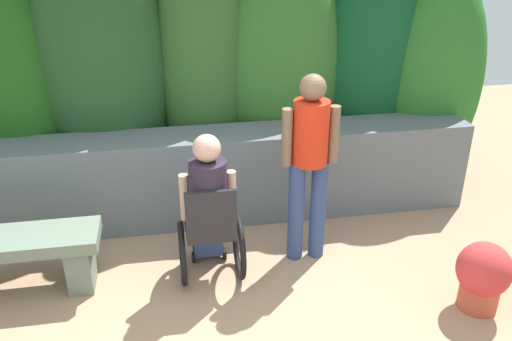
{
  "coord_description": "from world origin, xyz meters",
  "views": [
    {
      "loc": [
        -0.41,
        -2.63,
        2.82
      ],
      "look_at": [
        0.31,
        1.43,
        0.85
      ],
      "focal_mm": 37.44,
      "sensor_mm": 36.0,
      "label": 1
    }
  ],
  "objects_px": {
    "person_in_wheelchair": "(209,213)",
    "flower_pot_red_accent": "(483,275)",
    "person_standing_companion": "(309,157)",
    "stone_bench": "(0,256)"
  },
  "relations": [
    {
      "from": "person_in_wheelchair",
      "to": "flower_pot_red_accent",
      "type": "relative_size",
      "value": 2.3
    },
    {
      "from": "stone_bench",
      "to": "person_standing_companion",
      "type": "xyz_separation_m",
      "value": [
        2.57,
        0.07,
        0.64
      ]
    },
    {
      "from": "person_in_wheelchair",
      "to": "flower_pot_red_accent",
      "type": "distance_m",
      "value": 2.21
    },
    {
      "from": "person_standing_companion",
      "to": "person_in_wheelchair",
      "type": "bearing_deg",
      "value": -163.99
    },
    {
      "from": "stone_bench",
      "to": "flower_pot_red_accent",
      "type": "distance_m",
      "value": 3.83
    },
    {
      "from": "flower_pot_red_accent",
      "to": "person_standing_companion",
      "type": "bearing_deg",
      "value": 141.52
    },
    {
      "from": "person_in_wheelchair",
      "to": "person_standing_companion",
      "type": "xyz_separation_m",
      "value": [
        0.88,
        0.14,
        0.37
      ]
    },
    {
      "from": "person_in_wheelchair",
      "to": "flower_pot_red_accent",
      "type": "height_order",
      "value": "person_in_wheelchair"
    },
    {
      "from": "stone_bench",
      "to": "person_in_wheelchair",
      "type": "relative_size",
      "value": 1.19
    },
    {
      "from": "stone_bench",
      "to": "person_standing_companion",
      "type": "bearing_deg",
      "value": -0.7
    }
  ]
}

